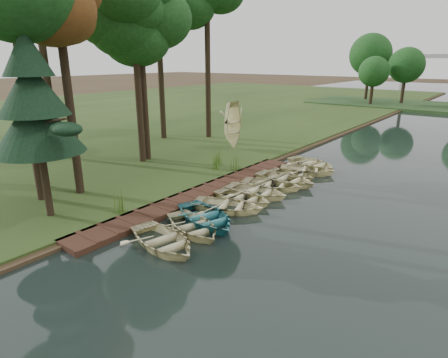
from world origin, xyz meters
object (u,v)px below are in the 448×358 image
Objects in this scene: boardwalk at (202,193)px; rowboat_2 at (206,215)px; pine_tree at (34,105)px; rowboat_1 at (193,224)px; stored_rowboat at (233,144)px; rowboat_0 at (163,239)px.

rowboat_2 is (2.58, -2.68, 0.29)m from boardwalk.
rowboat_2 is 0.47× the size of pine_tree.
stored_rowboat reaches higher than rowboat_1.
rowboat_2 is at bearing -46.14° from boardwalk.
pine_tree is (-6.02, -3.09, 4.89)m from rowboat_1.
rowboat_0 is at bearing -157.03° from rowboat_2.
boardwalk is 4.42× the size of rowboat_0.
stored_rowboat is (-4.71, 9.14, 0.53)m from boardwalk.
pine_tree reaches higher than rowboat_2.
stored_rowboat reaches higher than rowboat_0.
rowboat_1 is at bearing -146.23° from stored_rowboat.
rowboat_1 reaches higher than boardwalk.
stored_rowboat is at bearing 49.20° from rowboat_1.
stored_rowboat is (-7.29, 11.83, 0.24)m from rowboat_2.
rowboat_0 is 0.95× the size of rowboat_2.
rowboat_0 is at bearing 12.62° from pine_tree.
stored_rowboat reaches higher than rowboat_2.
stored_rowboat is 16.63m from pine_tree.
pine_tree is at bearing -116.00° from boardwalk.
rowboat_2 is 13.89m from stored_rowboat.
rowboat_0 is 1.07× the size of rowboat_1.
stored_rowboat is 0.46× the size of pine_tree.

